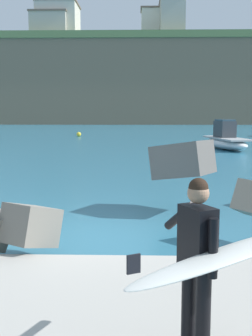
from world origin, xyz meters
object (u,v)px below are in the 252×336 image
mooring_buoy_inner (79,134)px  station_building_central (162,24)px  boat_near_right (226,140)px  station_building_east (172,18)px  surfer_with_board (206,256)px  station_building_annex (58,20)px  station_building_west (51,25)px  mooring_buoy_middle (232,134)px

mooring_buoy_inner → station_building_central: size_ratio=0.05×
boat_near_right → station_building_central: bearing=91.4°
station_building_central → station_building_east: size_ratio=1.01×
surfer_with_board → boat_near_right: 25.90m
station_building_central → station_building_annex: station_building_annex is taller
surfer_with_board → station_building_west: bearing=102.0°
surfer_with_board → station_building_annex: station_building_annex is taller
station_building_west → surfer_with_board: bearing=-78.0°
mooring_buoy_inner → station_building_east: (11.81, 39.75, 18.84)m
surfer_with_board → boat_near_right: bearing=78.3°
surfer_with_board → mooring_buoy_inner: bearing=99.5°
boat_near_right → station_building_west: 59.35m
mooring_buoy_inner → station_building_west: station_building_west is taller
surfer_with_board → station_building_annex: bearing=101.1°
mooring_buoy_middle → station_building_central: size_ratio=0.05×
station_building_west → station_building_east: 21.94m
station_building_west → boat_near_right: bearing=-67.5°
mooring_buoy_middle → station_building_annex: station_building_annex is taller
station_building_central → mooring_buoy_inner: bearing=-103.2°
boat_near_right → surfer_with_board: bearing=-101.7°
boat_near_right → mooring_buoy_middle: (3.59, 15.04, -0.39)m
mooring_buoy_middle → station_building_east: station_building_east is taller
mooring_buoy_middle → station_building_annex: 49.06m
mooring_buoy_inner → station_building_west: (-10.09, 39.11, 17.58)m
mooring_buoy_middle → station_building_west: size_ratio=0.06×
surfer_with_board → mooring_buoy_inner: (-6.46, 38.71, -1.06)m
mooring_buoy_inner → surfer_with_board: bearing=-80.5°
boat_near_right → station_building_west: size_ratio=0.70×
mooring_buoy_inner → mooring_buoy_middle: bearing=6.3°
mooring_buoy_middle → surfer_with_board: bearing=-102.3°
mooring_buoy_middle → station_building_east: size_ratio=0.05×
station_building_central → station_building_annex: bearing=-168.6°
station_building_east → station_building_annex: 20.75m
mooring_buoy_middle → station_building_west: station_building_west is taller
surfer_with_board → station_building_annex: (-15.39, 78.81, 17.52)m
station_building_west → station_building_annex: 1.82m
mooring_buoy_inner → mooring_buoy_middle: 15.37m
surfer_with_board → mooring_buoy_inner: 39.26m
boat_near_right → mooring_buoy_middle: bearing=76.6°
station_building_west → station_building_east: station_building_east is taller
station_building_west → station_building_east: (21.89, 0.64, 1.26)m
surfer_with_board → mooring_buoy_inner: surfer_with_board is taller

